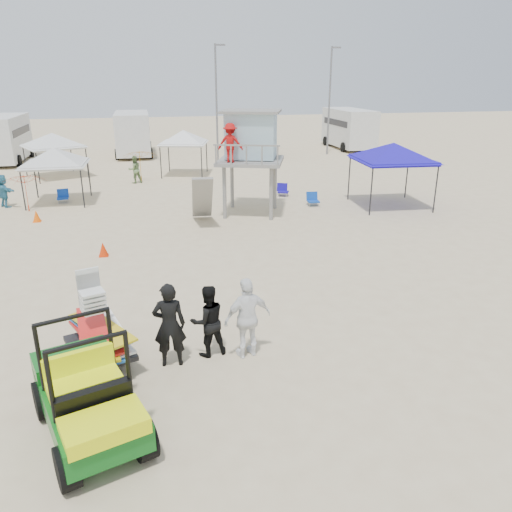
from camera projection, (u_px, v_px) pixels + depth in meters
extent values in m
plane|color=beige|center=(263.00, 356.00, 11.21)|extent=(140.00, 140.00, 0.00)
cube|color=#0E5A17|center=(89.00, 406.00, 8.57)|extent=(2.18, 3.04, 0.48)
cube|color=#F3FF0D|center=(87.00, 391.00, 8.47)|extent=(1.43, 1.13, 0.26)
cylinder|color=black|center=(44.00, 464.00, 7.62)|extent=(0.52, 0.76, 0.70)
cube|color=black|center=(100.00, 348.00, 10.74)|extent=(1.65, 1.99, 0.11)
cylinder|color=black|center=(77.00, 358.00, 10.71)|extent=(0.31, 0.48, 0.45)
imported|color=black|center=(169.00, 325.00, 10.59)|extent=(0.72, 0.49, 1.91)
imported|color=black|center=(208.00, 321.00, 11.04)|extent=(0.92, 0.79, 1.67)
imported|color=white|center=(248.00, 318.00, 10.95)|extent=(1.17, 0.71, 1.87)
cylinder|color=gray|center=(232.00, 194.00, 21.32)|extent=(0.17, 0.17, 2.31)
cube|color=gray|center=(251.00, 161.00, 22.04)|extent=(3.53, 3.53, 0.15)
cube|color=#9FC0CD|center=(249.00, 135.00, 21.93)|extent=(2.62, 2.45, 1.94)
imported|color=#B20F0F|center=(238.00, 144.00, 20.74)|extent=(1.05, 0.60, 1.62)
cylinder|color=black|center=(375.00, 191.00, 22.04)|extent=(0.06, 0.06, 2.26)
pyramid|color=#1B10B3|center=(394.00, 143.00, 23.11)|extent=(3.44, 3.44, 0.80)
cube|color=#1B10B3|center=(392.00, 160.00, 23.39)|extent=(3.44, 3.44, 0.18)
cylinder|color=black|center=(23.00, 190.00, 22.94)|extent=(0.06, 0.06, 1.95)
pyramid|color=silver|center=(53.00, 148.00, 23.84)|extent=(2.89, 2.89, 0.80)
cube|color=silver|center=(55.00, 164.00, 24.11)|extent=(2.89, 2.89, 0.18)
cylinder|color=black|center=(26.00, 166.00, 29.02)|extent=(0.06, 0.06, 1.93)
pyramid|color=silver|center=(52.00, 133.00, 30.05)|extent=(4.02, 4.02, 0.80)
cube|color=silver|center=(54.00, 146.00, 30.32)|extent=(4.02, 4.02, 0.18)
cylinder|color=black|center=(165.00, 163.00, 29.90)|extent=(0.06, 0.06, 2.03)
pyramid|color=white|center=(183.00, 130.00, 30.69)|extent=(3.22, 3.22, 0.80)
cube|color=white|center=(184.00, 143.00, 30.96)|extent=(3.22, 3.22, 0.18)
imported|color=red|center=(27.00, 193.00, 22.83)|extent=(2.52, 2.54, 1.74)
imported|color=orange|center=(141.00, 166.00, 29.48)|extent=(2.80, 2.80, 1.82)
cone|color=red|center=(103.00, 249.00, 17.35)|extent=(0.34, 0.34, 0.50)
cone|color=#FF5C08|center=(36.00, 216.00, 21.43)|extent=(0.34, 0.34, 0.50)
cube|color=#103BB0|center=(63.00, 198.00, 24.68)|extent=(0.60, 0.56, 0.06)
cube|color=#103BB0|center=(63.00, 193.00, 24.83)|extent=(0.56, 0.24, 0.44)
cylinder|color=#B2B2B7|center=(58.00, 202.00, 24.49)|extent=(0.03, 0.03, 0.20)
cube|color=#0F40A6|center=(313.00, 201.00, 24.07)|extent=(0.59, 0.55, 0.06)
cube|color=#0F40A6|center=(312.00, 196.00, 24.22)|extent=(0.55, 0.22, 0.44)
cylinder|color=#B2B2B7|center=(310.00, 205.00, 23.88)|extent=(0.03, 0.03, 0.20)
cube|color=#180E9A|center=(283.00, 192.00, 26.01)|extent=(0.70, 0.68, 0.06)
cube|color=#180E9A|center=(282.00, 187.00, 26.17)|extent=(0.56, 0.38, 0.44)
cylinder|color=#B2B2B7|center=(280.00, 195.00, 25.83)|extent=(0.03, 0.03, 0.20)
cube|color=silver|center=(4.00, 138.00, 35.68)|extent=(2.50, 6.80, 3.00)
cube|color=black|center=(3.00, 131.00, 35.52)|extent=(2.54, 5.44, 0.50)
cube|color=silver|center=(133.00, 132.00, 38.90)|extent=(2.50, 6.50, 3.00)
cube|color=black|center=(132.00, 126.00, 38.74)|extent=(2.54, 5.20, 0.50)
cylinder|color=black|center=(117.00, 154.00, 37.19)|extent=(0.25, 0.80, 0.80)
cube|color=silver|center=(249.00, 132.00, 39.36)|extent=(2.50, 7.00, 3.00)
cube|color=black|center=(249.00, 126.00, 39.21)|extent=(2.54, 5.60, 0.50)
cylinder|color=black|center=(239.00, 154.00, 37.51)|extent=(0.25, 0.80, 0.80)
cube|color=silver|center=(349.00, 127.00, 42.58)|extent=(2.50, 6.60, 3.00)
cube|color=black|center=(349.00, 122.00, 42.43)|extent=(2.54, 5.28, 0.50)
cylinder|color=black|center=(343.00, 147.00, 40.85)|extent=(0.25, 0.80, 0.80)
cylinder|color=slate|center=(217.00, 105.00, 35.23)|extent=(0.14, 0.14, 8.00)
cylinder|color=slate|center=(329.00, 102.00, 38.45)|extent=(0.14, 0.14, 8.00)
imported|color=teal|center=(3.00, 191.00, 23.66)|extent=(1.25, 1.43, 1.57)
imported|color=#698952|center=(135.00, 170.00, 28.99)|extent=(0.93, 0.84, 1.58)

